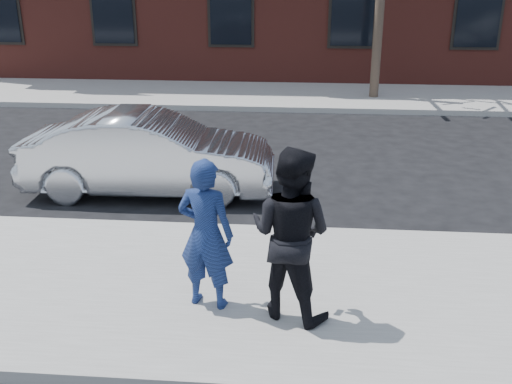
{
  "coord_description": "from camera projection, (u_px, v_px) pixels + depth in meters",
  "views": [
    {
      "loc": [
        2.55,
        -6.49,
        3.79
      ],
      "look_at": [
        1.96,
        0.4,
        1.14
      ],
      "focal_mm": 42.0,
      "sensor_mm": 36.0,
      "label": 1
    }
  ],
  "objects": [
    {
      "name": "ground",
      "position": [
        99.0,
        282.0,
        7.59
      ],
      "size": [
        100.0,
        100.0,
        0.0
      ],
      "primitive_type": "plane",
      "color": "black",
      "rests_on": "ground"
    },
    {
      "name": "far_sidewalk",
      "position": [
        222.0,
        95.0,
        18.03
      ],
      "size": [
        50.0,
        3.5,
        0.15
      ],
      "primitive_type": "cube",
      "color": "gray",
      "rests_on": "ground"
    },
    {
      "name": "near_curb",
      "position": [
        133.0,
        227.0,
        9.01
      ],
      "size": [
        50.0,
        0.1,
        0.15
      ],
      "primitive_type": "cube",
      "color": "#999691",
      "rests_on": "ground"
    },
    {
      "name": "silver_sedan",
      "position": [
        149.0,
        154.0,
        10.33
      ],
      "size": [
        4.34,
        1.64,
        1.41
      ],
      "primitive_type": "imported",
      "rotation": [
        0.0,
        0.0,
        1.6
      ],
      "color": "#B7BABF",
      "rests_on": "ground"
    },
    {
      "name": "man_peacoat",
      "position": [
        291.0,
        234.0,
        6.32
      ],
      "size": [
        1.15,
        1.04,
        1.92
      ],
      "rotation": [
        0.0,
        0.0,
        2.72
      ],
      "color": "black",
      "rests_on": "near_sidewalk"
    },
    {
      "name": "far_curb",
      "position": [
        212.0,
        108.0,
        16.36
      ],
      "size": [
        50.0,
        0.1,
        0.15
      ],
      "primitive_type": "cube",
      "color": "#999691",
      "rests_on": "ground"
    },
    {
      "name": "man_hoodie",
      "position": [
        206.0,
        234.0,
        6.53
      ],
      "size": [
        0.71,
        0.57,
        1.74
      ],
      "rotation": [
        0.0,
        0.0,
        2.92
      ],
      "color": "navy",
      "rests_on": "near_sidewalk"
    },
    {
      "name": "near_sidewalk",
      "position": [
        92.0,
        287.0,
        7.33
      ],
      "size": [
        50.0,
        3.5,
        0.15
      ],
      "primitive_type": "cube",
      "color": "gray",
      "rests_on": "ground"
    }
  ]
}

